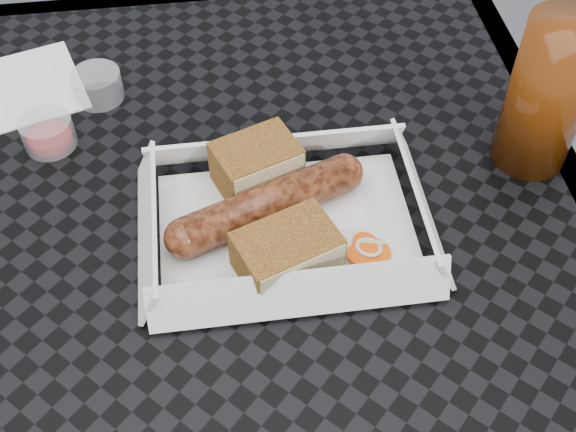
{
  "coord_description": "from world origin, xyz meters",
  "views": [
    {
      "loc": [
        0.06,
        -0.38,
        1.24
      ],
      "look_at": [
        0.11,
        0.01,
        0.78
      ],
      "focal_mm": 45.0,
      "sensor_mm": 36.0,
      "label": 1
    }
  ],
  "objects_px": {
    "patio_table": "(171,305)",
    "food_tray": "(286,228)",
    "bratwurst": "(267,204)",
    "drink_glass": "(547,95)"
  },
  "relations": [
    {
      "from": "patio_table",
      "to": "drink_glass",
      "type": "relative_size",
      "value": 5.35
    },
    {
      "from": "patio_table",
      "to": "drink_glass",
      "type": "bearing_deg",
      "value": 12.21
    },
    {
      "from": "food_tray",
      "to": "drink_glass",
      "type": "distance_m",
      "value": 0.26
    },
    {
      "from": "food_tray",
      "to": "bratwurst",
      "type": "height_order",
      "value": "bratwurst"
    },
    {
      "from": "drink_glass",
      "to": "bratwurst",
      "type": "bearing_deg",
      "value": -169.39
    },
    {
      "from": "food_tray",
      "to": "drink_glass",
      "type": "bearing_deg",
      "value": 14.06
    },
    {
      "from": "patio_table",
      "to": "food_tray",
      "type": "bearing_deg",
      "value": 8.12
    },
    {
      "from": "patio_table",
      "to": "bratwurst",
      "type": "xyz_separation_m",
      "value": [
        0.1,
        0.03,
        0.1
      ]
    },
    {
      "from": "patio_table",
      "to": "bratwurst",
      "type": "height_order",
      "value": "bratwurst"
    },
    {
      "from": "bratwurst",
      "to": "food_tray",
      "type": "bearing_deg",
      "value": -39.17
    }
  ]
}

